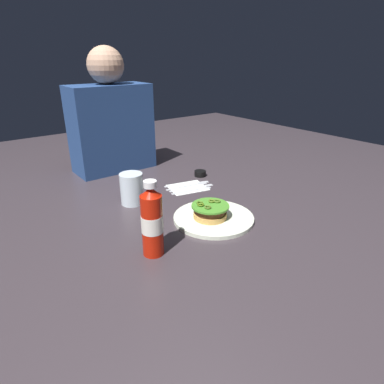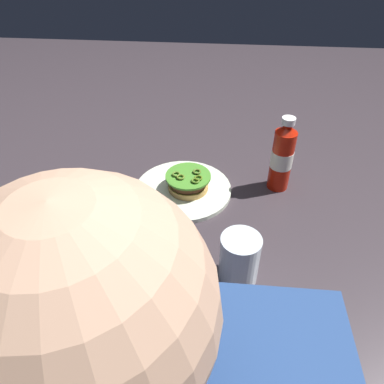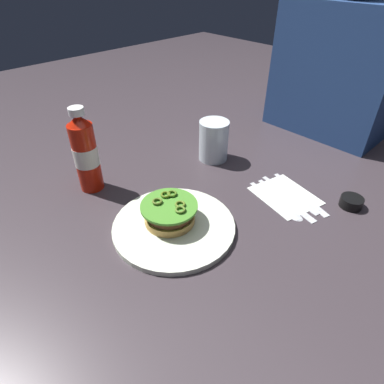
# 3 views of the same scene
# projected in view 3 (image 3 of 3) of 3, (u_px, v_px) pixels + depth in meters

# --- Properties ---
(ground_plane) EXTENTS (3.00, 3.00, 0.00)m
(ground_plane) POSITION_uv_depth(u_px,v_px,m) (210.00, 197.00, 0.82)
(ground_plane) COLOR #382F35
(dinner_plate) EXTENTS (0.27, 0.27, 0.01)m
(dinner_plate) POSITION_uv_depth(u_px,v_px,m) (174.00, 226.00, 0.72)
(dinner_plate) COLOR silver
(dinner_plate) RESTS_ON ground_plane
(burger_sandwich) EXTENTS (0.13, 0.13, 0.05)m
(burger_sandwich) POSITION_uv_depth(u_px,v_px,m) (169.00, 213.00, 0.72)
(burger_sandwich) COLOR tan
(burger_sandwich) RESTS_ON dinner_plate
(ketchup_bottle) EXTENTS (0.06, 0.06, 0.22)m
(ketchup_bottle) POSITION_uv_depth(u_px,v_px,m) (86.00, 154.00, 0.80)
(ketchup_bottle) COLOR red
(ketchup_bottle) RESTS_ON ground_plane
(water_glass) EXTENTS (0.09, 0.09, 0.12)m
(water_glass) POSITION_uv_depth(u_px,v_px,m) (214.00, 141.00, 0.94)
(water_glass) COLOR silver
(water_glass) RESTS_ON ground_plane
(condiment_cup) EXTENTS (0.05, 0.05, 0.03)m
(condiment_cup) POSITION_uv_depth(u_px,v_px,m) (351.00, 202.00, 0.78)
(condiment_cup) COLOR black
(condiment_cup) RESTS_ON ground_plane
(napkin) EXTENTS (0.18, 0.16, 0.00)m
(napkin) POSITION_uv_depth(u_px,v_px,m) (285.00, 195.00, 0.82)
(napkin) COLOR silver
(napkin) RESTS_ON ground_plane
(spoon_utensil) EXTENTS (0.18, 0.05, 0.00)m
(spoon_utensil) POSITION_uv_depth(u_px,v_px,m) (282.00, 205.00, 0.79)
(spoon_utensil) COLOR silver
(spoon_utensil) RESTS_ON napkin
(butter_knife) EXTENTS (0.19, 0.06, 0.00)m
(butter_knife) POSITION_uv_depth(u_px,v_px,m) (289.00, 201.00, 0.80)
(butter_knife) COLOR silver
(butter_knife) RESTS_ON napkin
(fork_utensil) EXTENTS (0.19, 0.05, 0.00)m
(fork_utensil) POSITION_uv_depth(u_px,v_px,m) (295.00, 196.00, 0.82)
(fork_utensil) COLOR silver
(fork_utensil) RESTS_ON napkin
(steak_knife) EXTENTS (0.19, 0.08, 0.00)m
(steak_knife) POSITION_uv_depth(u_px,v_px,m) (303.00, 195.00, 0.82)
(steak_knife) COLOR silver
(steak_knife) RESTS_ON napkin
(diner_person) EXTENTS (0.36, 0.18, 0.56)m
(diner_person) POSITION_uv_depth(u_px,v_px,m) (339.00, 59.00, 0.99)
(diner_person) COLOR navy
(diner_person) RESTS_ON ground_plane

